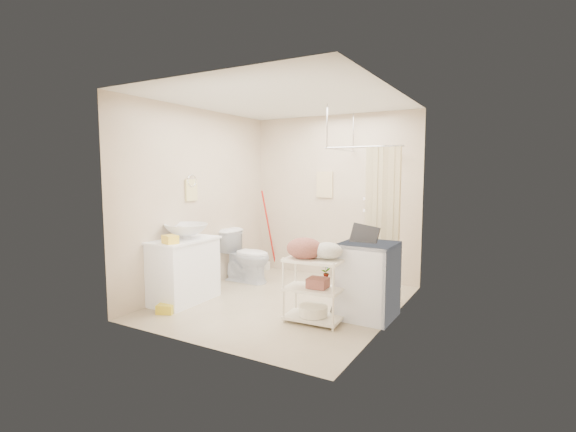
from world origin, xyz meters
name	(u,v)px	position (x,y,z in m)	size (l,w,h in m)	color
floor	(284,302)	(0.00, 0.00, 0.00)	(3.20, 3.20, 0.00)	tan
ceiling	(284,100)	(0.00, 0.00, 2.60)	(2.80, 3.20, 0.04)	silver
wall_back	(334,197)	(0.00, 1.60, 1.30)	(2.80, 0.04, 2.60)	beige
wall_front	(199,214)	(0.00, -1.60, 1.30)	(2.80, 0.04, 2.60)	beige
wall_left	(200,200)	(-1.40, 0.00, 1.30)	(0.04, 3.20, 2.60)	beige
wall_right	(392,208)	(1.40, 0.00, 1.30)	(0.04, 3.20, 2.60)	beige
vanity	(184,270)	(-1.16, -0.61, 0.41)	(0.53, 0.94, 0.83)	white
sink	(186,231)	(-1.16, -0.55, 0.93)	(0.57, 0.57, 0.20)	silver
counter_basket	(170,239)	(-1.06, -0.94, 0.88)	(0.19, 0.14, 0.10)	yellow
floor_basket	(166,307)	(-1.02, -1.08, 0.08)	(0.29, 0.22, 0.16)	yellow
toilet	(246,256)	(-1.04, 0.63, 0.41)	(0.45, 0.80, 0.81)	silver
mop	(266,231)	(-1.20, 1.46, 0.69)	(0.13, 0.13, 1.37)	red
potted_plant_a	(326,270)	(-0.03, 1.38, 0.15)	(0.15, 0.10, 0.29)	brown
potted_plant_b	(338,270)	(0.17, 1.41, 0.16)	(0.18, 0.14, 0.32)	brown
hanging_towel	(325,185)	(-0.15, 1.58, 1.50)	(0.28, 0.03, 0.42)	beige
towel_ring	(191,189)	(-1.38, -0.20, 1.47)	(0.04, 0.22, 0.34)	#E7D889
tp_holder	(205,239)	(-1.36, 0.05, 0.72)	(0.08, 0.12, 0.14)	white
shower	(373,219)	(0.85, 1.05, 1.05)	(1.10, 1.10, 2.10)	white
shampoo_bottle_a	(372,189)	(0.66, 1.54, 1.45)	(0.10, 0.10, 0.26)	white
shampoo_bottle_b	(376,192)	(0.73, 1.50, 1.40)	(0.07, 0.08, 0.17)	#445696
washing_machine	(368,280)	(1.14, 0.00, 0.44)	(0.60, 0.62, 0.89)	silver
laundry_rack	(313,284)	(0.66, -0.46, 0.44)	(0.64, 0.37, 0.88)	#EDE4CB
ironing_board	(355,270)	(1.02, -0.11, 0.57)	(0.32, 0.09, 1.14)	black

